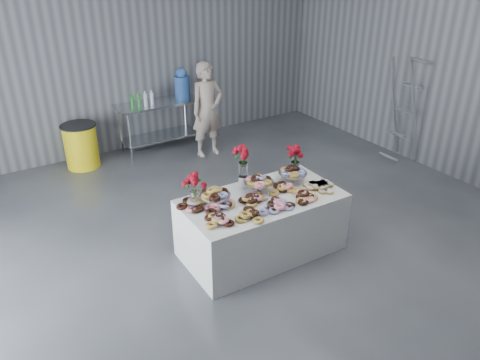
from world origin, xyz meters
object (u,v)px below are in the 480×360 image
object	(u,v)px
prep_table	(159,117)
water_jug	(182,84)
person	(208,110)
stepladder	(404,110)
trash_barrel	(81,146)
display_table	(262,225)

from	to	relation	value
prep_table	water_jug	size ratio (longest dim) A/B	2.71
person	stepladder	xyz separation A→B (m)	(2.66, -2.03, 0.08)
water_jug	trash_barrel	world-z (taller)	water_jug
display_table	person	xyz separation A→B (m)	(0.92, 3.00, 0.46)
display_table	stepladder	xyz separation A→B (m)	(3.58, 0.97, 0.54)
water_jug	person	world-z (taller)	person
prep_table	stepladder	distance (m)	4.28
trash_barrel	prep_table	bearing A→B (deg)	0.00
prep_table	person	xyz separation A→B (m)	(0.64, -0.68, 0.21)
person	trash_barrel	xyz separation A→B (m)	(-2.07, 0.68, -0.45)
person	display_table	bearing A→B (deg)	-108.32
prep_table	stepladder	size ratio (longest dim) A/B	0.82
water_jug	stepladder	distance (m)	3.90
display_table	trash_barrel	world-z (taller)	trash_barrel
display_table	stepladder	bearing A→B (deg)	15.18
prep_table	stepladder	world-z (taller)	stepladder
display_table	water_jug	world-z (taller)	water_jug
water_jug	stepladder	world-z (taller)	stepladder
water_jug	person	xyz separation A→B (m)	(0.14, -0.68, -0.32)
trash_barrel	water_jug	bearing A→B (deg)	0.00
prep_table	person	size ratio (longest dim) A/B	0.90
person	trash_barrel	bearing A→B (deg)	160.71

